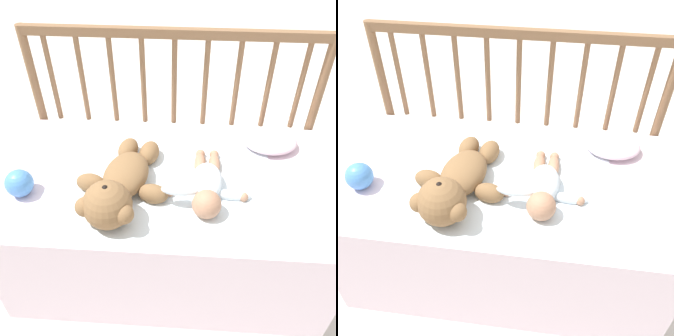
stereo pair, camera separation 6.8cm
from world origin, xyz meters
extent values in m
plane|color=silver|center=(0.00, 0.00, 0.00)|extent=(12.00, 12.00, 0.00)
cube|color=silver|center=(0.00, 0.00, 0.24)|extent=(1.20, 0.67, 0.48)
cylinder|color=brown|center=(-0.58, 0.36, 0.45)|extent=(0.04, 0.04, 0.89)
cylinder|color=brown|center=(0.58, 0.36, 0.45)|extent=(0.04, 0.04, 0.89)
cube|color=brown|center=(0.00, 0.36, 0.87)|extent=(1.17, 0.03, 0.04)
cylinder|color=brown|center=(-0.50, 0.36, 0.67)|extent=(0.02, 0.02, 0.38)
cylinder|color=brown|center=(-0.38, 0.36, 0.67)|extent=(0.02, 0.02, 0.38)
cylinder|color=brown|center=(-0.25, 0.36, 0.67)|extent=(0.02, 0.02, 0.38)
cylinder|color=brown|center=(-0.13, 0.36, 0.67)|extent=(0.02, 0.02, 0.38)
cylinder|color=brown|center=(0.00, 0.36, 0.67)|extent=(0.02, 0.02, 0.38)
cylinder|color=brown|center=(0.13, 0.36, 0.67)|extent=(0.02, 0.02, 0.38)
cylinder|color=brown|center=(0.25, 0.36, 0.67)|extent=(0.02, 0.02, 0.38)
cylinder|color=brown|center=(0.38, 0.36, 0.67)|extent=(0.02, 0.02, 0.38)
cylinder|color=brown|center=(0.50, 0.36, 0.67)|extent=(0.02, 0.02, 0.38)
cube|color=white|center=(-0.03, -0.04, 0.48)|extent=(0.81, 0.55, 0.01)
ellipsoid|color=olive|center=(-0.15, -0.05, 0.53)|extent=(0.19, 0.25, 0.10)
sphere|color=olive|center=(-0.18, -0.22, 0.56)|extent=(0.16, 0.16, 0.16)
sphere|color=beige|center=(-0.18, -0.22, 0.60)|extent=(0.07, 0.07, 0.07)
sphere|color=black|center=(-0.18, -0.22, 0.63)|extent=(0.02, 0.02, 0.02)
sphere|color=olive|center=(-0.12, -0.26, 0.56)|extent=(0.06, 0.06, 0.06)
sphere|color=olive|center=(-0.24, -0.24, 0.56)|extent=(0.06, 0.06, 0.06)
ellipsoid|color=olive|center=(-0.04, -0.12, 0.51)|extent=(0.11, 0.08, 0.07)
ellipsoid|color=olive|center=(-0.27, -0.08, 0.51)|extent=(0.11, 0.08, 0.07)
ellipsoid|color=olive|center=(-0.08, 0.09, 0.52)|extent=(0.09, 0.13, 0.07)
ellipsoid|color=olive|center=(-0.16, 0.11, 0.52)|extent=(0.09, 0.13, 0.07)
ellipsoid|color=white|center=(0.14, -0.05, 0.52)|extent=(0.11, 0.18, 0.08)
sphere|color=tan|center=(0.14, -0.17, 0.53)|extent=(0.10, 0.10, 0.10)
ellipsoid|color=white|center=(0.23, -0.09, 0.50)|extent=(0.12, 0.04, 0.04)
ellipsoid|color=white|center=(0.05, -0.14, 0.55)|extent=(0.12, 0.04, 0.04)
sphere|color=tan|center=(0.26, -0.10, 0.50)|extent=(0.03, 0.03, 0.03)
sphere|color=tan|center=(0.01, -0.09, 0.50)|extent=(0.03, 0.03, 0.03)
ellipsoid|color=tan|center=(0.17, 0.06, 0.50)|extent=(0.05, 0.12, 0.04)
ellipsoid|color=tan|center=(0.11, 0.06, 0.50)|extent=(0.05, 0.12, 0.04)
sphere|color=tan|center=(0.17, 0.12, 0.50)|extent=(0.04, 0.04, 0.04)
sphere|color=tan|center=(0.12, 0.12, 0.50)|extent=(0.04, 0.04, 0.04)
ellipsoid|color=silver|center=(0.39, 0.21, 0.51)|extent=(0.21, 0.17, 0.06)
sphere|color=#4C8CDB|center=(-0.50, -0.11, 0.53)|extent=(0.10, 0.10, 0.10)
camera|label=1|loc=(0.07, -1.00, 1.42)|focal=40.00mm
camera|label=2|loc=(0.13, -0.99, 1.42)|focal=40.00mm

